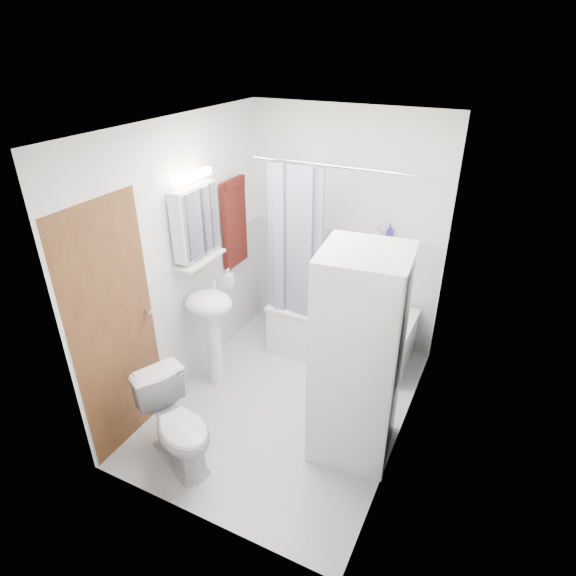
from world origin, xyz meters
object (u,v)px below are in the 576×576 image
at_px(bathtub, 341,330).
at_px(washer_dryer, 358,358).
at_px(toilet, 178,425).
at_px(sink, 211,317).

relative_size(bathtub, washer_dryer, 0.82).
bearing_deg(washer_dryer, toilet, -153.44).
bearing_deg(sink, washer_dryer, -7.58).
bearing_deg(toilet, sink, 43.20).
bearing_deg(washer_dryer, bathtub, 108.33).
height_order(bathtub, washer_dryer, washer_dryer).
bearing_deg(bathtub, washer_dryer, -65.21).
distance_m(bathtub, washer_dryer, 1.35).
bearing_deg(bathtub, toilet, -108.19).
height_order(sink, toilet, sink).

